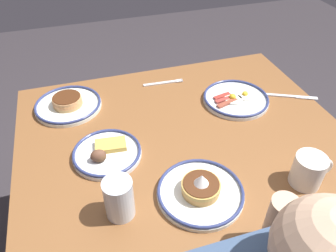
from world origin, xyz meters
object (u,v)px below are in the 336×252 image
object	(u,v)px
plate_near_main	(68,104)
fork_near	(163,83)
plate_far_side	(106,153)
plate_center_pancakes	(236,99)
butter_knife	(292,96)
plate_far_companion	(200,191)
coffee_mug	(309,170)
drinking_glass	(119,200)

from	to	relation	value
plate_near_main	fork_near	bearing A→B (deg)	-171.86
fork_near	plate_far_side	bearing A→B (deg)	50.54
plate_center_pancakes	fork_near	size ratio (longest dim) A/B	1.49
plate_center_pancakes	plate_near_main	bearing A→B (deg)	-13.54
plate_near_main	fork_near	world-z (taller)	plate_near_main
butter_knife	plate_center_pancakes	bearing A→B (deg)	-10.04
fork_near	butter_knife	bearing A→B (deg)	151.69
plate_far_companion	fork_near	bearing A→B (deg)	-96.56
fork_near	coffee_mug	bearing A→B (deg)	110.81
plate_far_companion	plate_far_side	bearing A→B (deg)	-45.52
drinking_glass	plate_far_companion	bearing A→B (deg)	178.06
coffee_mug	butter_knife	bearing A→B (deg)	-118.85
plate_far_companion	drinking_glass	world-z (taller)	drinking_glass
plate_center_pancakes	drinking_glass	xyz separation A→B (m)	(0.56, 0.40, 0.04)
fork_near	plate_center_pancakes	bearing A→B (deg)	138.26
coffee_mug	butter_knife	distance (m)	0.48
plate_far_companion	plate_center_pancakes	bearing A→B (deg)	-127.88
plate_near_main	butter_knife	xyz separation A→B (m)	(-0.90, 0.20, -0.01)
plate_far_companion	coffee_mug	size ratio (longest dim) A/B	2.00
plate_center_pancakes	fork_near	world-z (taller)	plate_center_pancakes
plate_far_companion	fork_near	world-z (taller)	plate_far_companion
plate_near_main	fork_near	size ratio (longest dim) A/B	1.46
fork_near	butter_knife	distance (m)	0.55
plate_far_companion	fork_near	distance (m)	0.63
plate_far_side	fork_near	xyz separation A→B (m)	(-0.31, -0.38, -0.01)
plate_far_side	plate_center_pancakes	bearing A→B (deg)	-163.83
plate_far_side	butter_knife	xyz separation A→B (m)	(-0.80, -0.12, -0.01)
plate_far_companion	drinking_glass	bearing A→B (deg)	-1.94
plate_near_main	plate_center_pancakes	size ratio (longest dim) A/B	0.98
plate_far_side	coffee_mug	distance (m)	0.64
plate_far_companion	plate_far_side	xyz separation A→B (m)	(0.24, -0.25, -0.00)
plate_far_side	coffee_mug	bearing A→B (deg)	152.65
plate_far_companion	coffee_mug	world-z (taller)	coffee_mug
drinking_glass	fork_near	distance (m)	0.69
coffee_mug	fork_near	size ratio (longest dim) A/B	0.72
fork_near	drinking_glass	bearing A→B (deg)	63.37
plate_far_companion	plate_far_side	world-z (taller)	plate_far_companion
plate_far_companion	coffee_mug	xyz separation A→B (m)	(-0.33, 0.05, 0.03)
drinking_glass	plate_center_pancakes	bearing A→B (deg)	-144.25
plate_near_main	butter_knife	bearing A→B (deg)	167.39
plate_near_main	coffee_mug	size ratio (longest dim) A/B	2.02
plate_center_pancakes	plate_far_side	xyz separation A→B (m)	(0.56, 0.16, 0.00)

